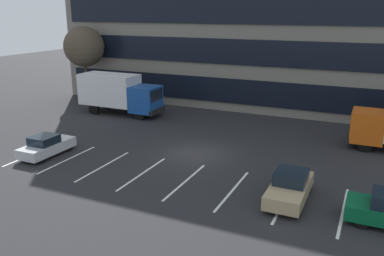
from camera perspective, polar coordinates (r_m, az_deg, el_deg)
name	(u,v)px	position (r m, az deg, el deg)	size (l,w,h in m)	color
ground_plane	(195,154)	(27.29, 0.40, -3.61)	(120.00, 120.00, 0.00)	#262628
lot_markings	(163,177)	(23.62, -4.04, -6.91)	(19.74, 5.40, 0.01)	silver
box_truck_blue	(119,92)	(37.77, -10.26, 4.98)	(7.79, 2.58, 3.61)	#194799
sedan_silver	(46,146)	(28.42, -19.76, -2.38)	(1.63, 3.88, 1.39)	silver
sedan_tan	(290,187)	(21.21, 13.56, -8.07)	(1.76, 4.20, 1.50)	tan
bare_tree	(84,47)	(43.56, -14.92, 10.96)	(4.11, 4.11, 7.70)	#473323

